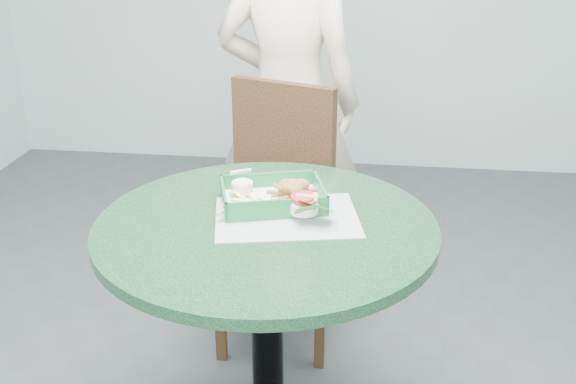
# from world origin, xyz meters

# --- Properties ---
(cafe_table) EXTENTS (0.87, 0.87, 0.75)m
(cafe_table) POSITION_xyz_m (0.00, 0.00, 0.58)
(cafe_table) COLOR black
(cafe_table) RESTS_ON floor
(dining_chair) EXTENTS (0.41, 0.41, 0.93)m
(dining_chair) POSITION_xyz_m (-0.06, 0.71, 0.53)
(dining_chair) COLOR #462711
(dining_chair) RESTS_ON floor
(diner_person) EXTENTS (0.65, 0.47, 1.66)m
(diner_person) POSITION_xyz_m (-0.08, 1.05, 0.83)
(diner_person) COLOR beige
(diner_person) RESTS_ON floor
(placemat) EXTENTS (0.41, 0.34, 0.00)m
(placemat) POSITION_xyz_m (0.05, 0.04, 0.75)
(placemat) COLOR #A8B5B3
(placemat) RESTS_ON cafe_table
(food_basket) EXTENTS (0.26, 0.19, 0.05)m
(food_basket) POSITION_xyz_m (0.00, 0.11, 0.77)
(food_basket) COLOR #1B6D37
(food_basket) RESTS_ON placemat
(crab_sandwich) EXTENTS (0.12, 0.12, 0.07)m
(crab_sandwich) POSITION_xyz_m (0.05, 0.08, 0.80)
(crab_sandwich) COLOR tan
(crab_sandwich) RESTS_ON food_basket
(fries_pile) EXTENTS (0.13, 0.14, 0.04)m
(fries_pile) POSITION_xyz_m (-0.08, 0.08, 0.79)
(fries_pile) COLOR #FFED91
(fries_pile) RESTS_ON food_basket
(sauce_ramekin) EXTENTS (0.06, 0.06, 0.03)m
(sauce_ramekin) POSITION_xyz_m (-0.08, 0.13, 0.80)
(sauce_ramekin) COLOR white
(sauce_ramekin) RESTS_ON food_basket
(garnish_cup) EXTENTS (0.11, 0.11, 0.04)m
(garnish_cup) POSITION_xyz_m (0.08, 0.01, 0.79)
(garnish_cup) COLOR silver
(garnish_cup) RESTS_ON food_basket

